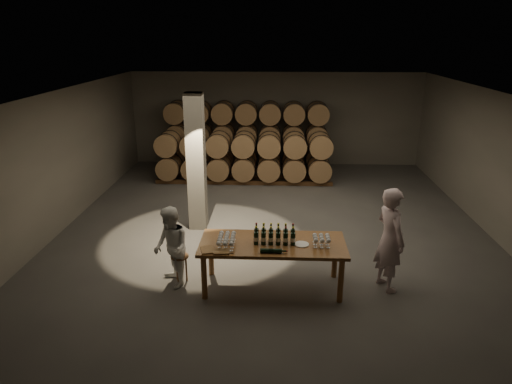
{
  "coord_description": "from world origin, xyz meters",
  "views": [
    {
      "loc": [
        0.04,
        -9.87,
        4.42
      ],
      "look_at": [
        -0.4,
        -0.35,
        1.1
      ],
      "focal_mm": 32.0,
      "sensor_mm": 36.0,
      "label": 1
    }
  ],
  "objects_px": {
    "bottle_cluster": "(275,236)",
    "plate": "(302,244)",
    "stool": "(180,260)",
    "notebook_near": "(222,251)",
    "tasting_table": "(273,248)",
    "person_woman": "(171,248)",
    "person_man": "(390,239)"
  },
  "relations": [
    {
      "from": "bottle_cluster",
      "to": "plate",
      "type": "height_order",
      "value": "bottle_cluster"
    },
    {
      "from": "bottle_cluster",
      "to": "stool",
      "type": "height_order",
      "value": "bottle_cluster"
    },
    {
      "from": "plate",
      "to": "notebook_near",
      "type": "height_order",
      "value": "notebook_near"
    },
    {
      "from": "tasting_table",
      "to": "bottle_cluster",
      "type": "distance_m",
      "value": 0.23
    },
    {
      "from": "stool",
      "to": "bottle_cluster",
      "type": "bearing_deg",
      "value": -3.84
    },
    {
      "from": "bottle_cluster",
      "to": "person_woman",
      "type": "distance_m",
      "value": 1.88
    },
    {
      "from": "person_man",
      "to": "plate",
      "type": "bearing_deg",
      "value": 74.09
    },
    {
      "from": "stool",
      "to": "person_man",
      "type": "distance_m",
      "value": 3.83
    },
    {
      "from": "bottle_cluster",
      "to": "plate",
      "type": "relative_size",
      "value": 2.83
    },
    {
      "from": "person_woman",
      "to": "notebook_near",
      "type": "bearing_deg",
      "value": 36.72
    },
    {
      "from": "tasting_table",
      "to": "notebook_near",
      "type": "bearing_deg",
      "value": -154.1
    },
    {
      "from": "plate",
      "to": "stool",
      "type": "height_order",
      "value": "plate"
    },
    {
      "from": "notebook_near",
      "to": "plate",
      "type": "bearing_deg",
      "value": 9.73
    },
    {
      "from": "plate",
      "to": "person_woman",
      "type": "xyz_separation_m",
      "value": [
        -2.35,
        0.06,
        -0.15
      ]
    },
    {
      "from": "notebook_near",
      "to": "person_woman",
      "type": "height_order",
      "value": "person_woman"
    },
    {
      "from": "tasting_table",
      "to": "plate",
      "type": "relative_size",
      "value": 9.98
    },
    {
      "from": "person_woman",
      "to": "bottle_cluster",
      "type": "bearing_deg",
      "value": 60.03
    },
    {
      "from": "notebook_near",
      "to": "person_man",
      "type": "distance_m",
      "value": 2.99
    },
    {
      "from": "notebook_near",
      "to": "person_man",
      "type": "bearing_deg",
      "value": 5.08
    },
    {
      "from": "plate",
      "to": "person_man",
      "type": "height_order",
      "value": "person_man"
    },
    {
      "from": "stool",
      "to": "notebook_near",
      "type": "bearing_deg",
      "value": -32.02
    },
    {
      "from": "plate",
      "to": "tasting_table",
      "type": "bearing_deg",
      "value": 173.33
    },
    {
      "from": "tasting_table",
      "to": "person_woman",
      "type": "xyz_separation_m",
      "value": [
        -1.84,
        0.0,
        -0.04
      ]
    },
    {
      "from": "notebook_near",
      "to": "person_woman",
      "type": "bearing_deg",
      "value": 151.57
    },
    {
      "from": "plate",
      "to": "notebook_near",
      "type": "bearing_deg",
      "value": -165.36
    },
    {
      "from": "tasting_table",
      "to": "stool",
      "type": "relative_size",
      "value": 4.73
    },
    {
      "from": "tasting_table",
      "to": "notebook_near",
      "type": "distance_m",
      "value": 0.97
    },
    {
      "from": "bottle_cluster",
      "to": "person_man",
      "type": "xyz_separation_m",
      "value": [
        2.05,
        0.1,
        -0.06
      ]
    },
    {
      "from": "notebook_near",
      "to": "person_man",
      "type": "relative_size",
      "value": 0.14
    },
    {
      "from": "tasting_table",
      "to": "plate",
      "type": "height_order",
      "value": "plate"
    },
    {
      "from": "bottle_cluster",
      "to": "person_man",
      "type": "bearing_deg",
      "value": 2.87
    },
    {
      "from": "bottle_cluster",
      "to": "stool",
      "type": "distance_m",
      "value": 1.84
    }
  ]
}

